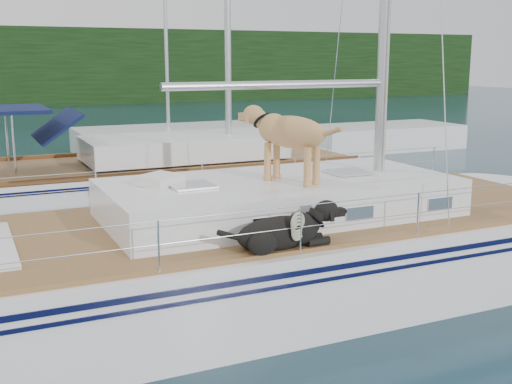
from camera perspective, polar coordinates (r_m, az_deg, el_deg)
name	(u,v)px	position (r m, az deg, el deg)	size (l,w,h in m)	color
ground	(232,301)	(9.81, -2.19, -9.66)	(120.00, 120.00, 0.00)	black
tree_line	(4,67)	(53.55, -21.47, 10.33)	(90.00, 3.00, 6.00)	black
shore_bank	(6,97)	(54.83, -21.37, 7.83)	(92.00, 1.00, 1.20)	#595147
main_sailboat	(237,257)	(9.61, -1.66, -5.78)	(12.00, 3.80, 14.01)	white
neighbor_sailboat	(142,183)	(15.79, -10.12, 0.78)	(11.00, 3.50, 13.30)	white
bg_boat_center	(169,139)	(25.75, -7.76, 4.66)	(7.20, 3.00, 11.65)	white
bg_boat_east	(380,137)	(26.64, 10.98, 4.80)	(6.40, 3.00, 11.65)	white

